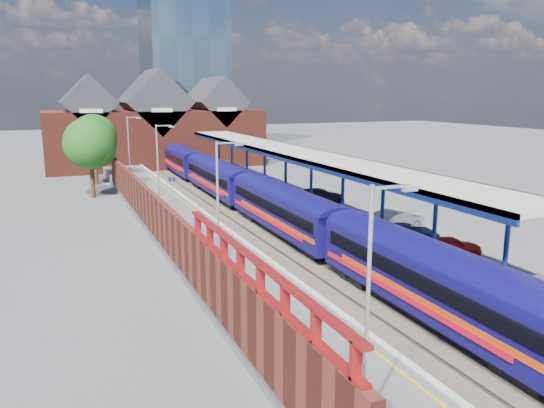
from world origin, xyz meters
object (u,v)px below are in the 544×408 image
Objects in this scene: parked_car_red at (451,246)px; train at (247,189)px; parked_car_silver at (395,221)px; parked_car_dark at (319,196)px; lamp_post_d at (130,145)px; lamp_post_c at (159,163)px; platform_sign at (172,187)px; lamp_post_a at (372,292)px; lamp_post_b at (220,200)px; parked_car_blue at (407,232)px.

train is at bearing 25.17° from parked_car_red.
parked_car_silver reaches higher than parked_car_red.
lamp_post_d is at bearing 27.97° from parked_car_dark.
lamp_post_d is 36.87m from parked_car_red.
lamp_post_c reaches higher than parked_car_dark.
lamp_post_d reaches higher than platform_sign.
lamp_post_c is at bearing 45.81° from parked_car_red.
train is at bearing 75.96° from lamp_post_a.
lamp_post_b is at bearing 90.21° from parked_car_red.
lamp_post_c is 2.80× the size of platform_sign.
lamp_post_a is 22.55m from parked_car_silver.
train is 16.78m from parked_car_blue.
train is 14.16× the size of parked_car_silver.
lamp_post_d is 2.80× the size of platform_sign.
parked_car_blue is at bearing 6.38° from lamp_post_b.
parked_car_blue is (12.95, 1.45, -3.42)m from lamp_post_b.
lamp_post_a and lamp_post_c have the same top height.
lamp_post_a is at bearing 141.30° from parked_car_red.
parked_car_dark is (13.15, 14.02, -3.29)m from lamp_post_b.
parked_car_silver is at bearing -64.31° from lamp_post_d.
parked_car_red is at bearing -147.98° from parked_car_blue.
parked_car_red is (11.92, -20.23, -1.08)m from platform_sign.
lamp_post_d is 31.60m from parked_car_silver.
lamp_post_a is at bearing -90.00° from lamp_post_b.
lamp_post_b is at bearing -114.27° from train.
lamp_post_c is (-7.86, -1.42, 2.87)m from train.
parked_car_dark is at bearing -18.66° from platform_sign.
platform_sign reaches higher than parked_car_red.
lamp_post_a reaches higher than platform_sign.
train is 20.39m from parked_car_red.
parked_car_blue is (12.95, -14.55, -3.42)m from lamp_post_c.
train reaches higher than parked_car_red.
lamp_post_b is 16.00m from lamp_post_c.
platform_sign is at bearing 174.91° from train.
parked_car_blue is (-0.33, 3.68, -0.03)m from parked_car_red.
lamp_post_d is at bearing 95.56° from platform_sign.
lamp_post_b is 18.20m from platform_sign.
lamp_post_d is 33.36m from parked_car_blue.
lamp_post_c is at bearing 73.22° from parked_car_dark.
parked_car_silver is (13.63, 17.67, -3.23)m from lamp_post_a.
parked_car_silver is at bearing -42.14° from lamp_post_c.
parked_car_blue is at bearing -67.03° from lamp_post_d.
lamp_post_b is 14.48m from parked_car_silver.
platform_sign is at bearing 85.67° from lamp_post_b.
parked_car_blue is at bearing 50.02° from lamp_post_a.
lamp_post_c reaches higher than parked_car_silver.
parked_car_blue is (12.95, 15.45, -3.42)m from lamp_post_a.
parked_car_dark is 12.57m from parked_car_blue.
parked_car_silver is at bearing 10.06° from parked_car_blue.
parked_car_silver is at bearing 6.38° from parked_car_red.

